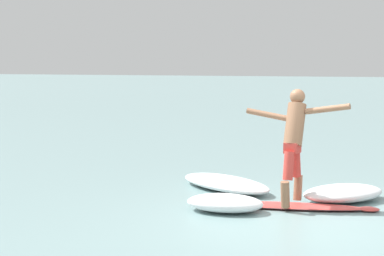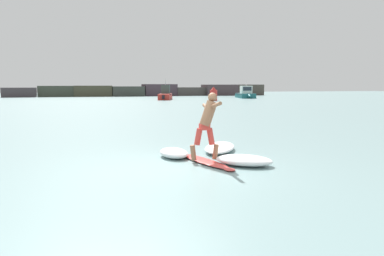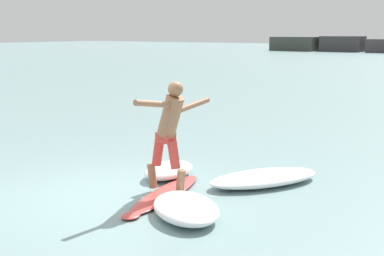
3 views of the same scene
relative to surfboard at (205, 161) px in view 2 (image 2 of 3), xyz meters
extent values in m
plane|color=gray|center=(-0.79, -0.44, -0.03)|extent=(200.00, 200.00, 0.00)
cube|color=#423B3F|center=(-12.22, 61.56, 0.78)|extent=(5.63, 4.45, 1.62)
cube|color=#3B4035|center=(-6.06, 61.56, 0.93)|extent=(6.35, 3.18, 1.92)
cube|color=#444231|center=(0.09, 61.56, 0.94)|extent=(6.80, 4.28, 1.95)
cube|color=#3B3F39|center=(6.25, 61.56, 0.87)|extent=(5.84, 4.86, 1.81)
cube|color=#45363F|center=(12.40, 61.56, 1.08)|extent=(6.47, 3.69, 2.23)
cube|color=#46403D|center=(18.56, 61.56, 0.78)|extent=(6.03, 3.05, 1.62)
cube|color=#44373B|center=(24.71, 61.56, 1.04)|extent=(6.61, 5.00, 2.15)
cube|color=#443E37|center=(30.87, 61.56, 1.05)|extent=(5.99, 3.85, 2.16)
ellipsoid|color=#D74640|center=(-0.01, 0.04, 0.00)|extent=(0.90, 2.28, 0.07)
ellipsoid|color=#D74640|center=(0.22, -1.08, 0.00)|extent=(0.31, 0.36, 0.06)
ellipsoid|color=#2D2D33|center=(-0.01, 0.04, 0.00)|extent=(0.92, 2.30, 0.03)
cone|color=black|center=(-0.19, 0.94, -0.10)|extent=(0.06, 0.06, 0.14)
cone|color=black|center=(-0.29, 0.76, -0.10)|extent=(0.06, 0.06, 0.14)
cone|color=black|center=(-0.04, 0.81, -0.10)|extent=(0.06, 0.06, 0.14)
cylinder|color=#916245|center=(0.29, 0.01, 0.23)|extent=(0.19, 0.14, 0.41)
cylinder|color=#CC3C34|center=(0.16, 0.03, 0.64)|extent=(0.24, 0.17, 0.45)
cylinder|color=#916245|center=(-0.31, 0.06, 0.23)|extent=(0.19, 0.14, 0.41)
cylinder|color=#CC3C34|center=(-0.17, 0.05, 0.64)|extent=(0.24, 0.17, 0.45)
cube|color=#CC3C34|center=(-0.01, 0.04, 0.90)|extent=(0.28, 0.22, 0.16)
cylinder|color=#916245|center=(0.09, 0.03, 1.24)|extent=(0.49, 0.32, 0.70)
sphere|color=#916245|center=(0.20, 0.02, 1.66)|extent=(0.23, 0.23, 0.23)
cylinder|color=#916245|center=(0.21, 0.50, 1.37)|extent=(0.19, 0.69, 0.21)
cylinder|color=#916245|center=(0.13, -0.45, 1.49)|extent=(0.16, 0.69, 0.20)
cube|color=red|center=(9.16, 43.06, 0.37)|extent=(3.42, 6.46, 0.81)
cone|color=red|center=(10.26, 46.47, 0.37)|extent=(1.11, 1.30, 0.81)
cube|color=black|center=(9.16, 43.06, 0.71)|extent=(3.44, 6.41, 0.08)
cube|color=#354743|center=(9.36, 43.68, 1.40)|extent=(1.59, 1.83, 1.24)
cube|color=#232D38|center=(9.60, 44.42, 1.55)|extent=(0.90, 0.32, 0.62)
cylinder|color=silver|center=(9.36, 43.68, 2.47)|extent=(0.06, 0.06, 0.90)
cube|color=black|center=(8.16, 39.96, 0.41)|extent=(0.43, 0.38, 0.52)
cube|color=#1C6066|center=(23.00, 46.01, 0.33)|extent=(3.80, 6.97, 0.73)
cone|color=#1C6066|center=(22.05, 42.35, 0.33)|extent=(1.00, 1.31, 0.73)
cube|color=black|center=(23.00, 46.01, 0.63)|extent=(3.85, 6.92, 0.08)
cube|color=silver|center=(22.80, 45.24, 1.30)|extent=(2.12, 2.41, 1.22)
cube|color=#232D38|center=(22.54, 44.24, 1.45)|extent=(1.28, 0.36, 0.61)
cylinder|color=silver|center=(22.80, 45.24, 2.36)|extent=(0.06, 0.06, 0.90)
cube|color=black|center=(23.87, 49.33, 0.37)|extent=(0.42, 0.36, 0.52)
cylinder|color=red|center=(14.23, 37.11, 0.66)|extent=(0.97, 0.97, 1.39)
cone|color=red|center=(14.23, 37.11, 1.58)|extent=(0.68, 0.68, 0.44)
ellipsoid|color=white|center=(-0.60, 0.90, 0.10)|extent=(0.83, 1.22, 0.26)
ellipsoid|color=white|center=(0.82, -0.60, 0.09)|extent=(1.66, 1.59, 0.26)
ellipsoid|color=white|center=(0.99, 1.46, 0.08)|extent=(1.75, 2.19, 0.22)
camera|label=1|loc=(-9.43, -2.24, 2.16)|focal=60.00mm
camera|label=2|loc=(-3.18, -8.99, 1.95)|focal=35.00mm
camera|label=3|loc=(4.91, -6.40, 2.51)|focal=50.00mm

